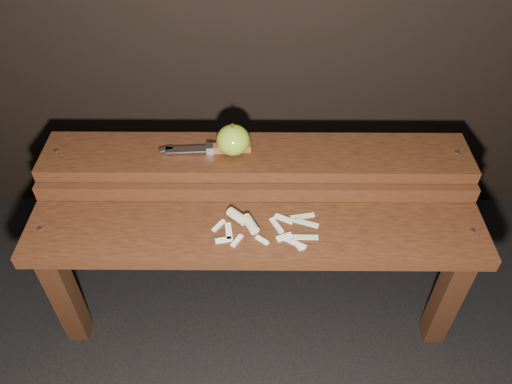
{
  "coord_description": "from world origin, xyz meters",
  "views": [
    {
      "loc": [
        0.01,
        -0.91,
        1.38
      ],
      "look_at": [
        0.0,
        0.06,
        0.45
      ],
      "focal_mm": 35.0,
      "sensor_mm": 36.0,
      "label": 1
    }
  ],
  "objects_px": {
    "knife": "(220,148)",
    "bench_rear_tier": "(256,176)",
    "apple": "(233,140)",
    "bench_front_tier": "(256,250)"
  },
  "relations": [
    {
      "from": "knife",
      "to": "bench_rear_tier",
      "type": "bearing_deg",
      "value": -3.99
    },
    {
      "from": "apple",
      "to": "knife",
      "type": "xyz_separation_m",
      "value": [
        -0.04,
        0.0,
        -0.03
      ]
    },
    {
      "from": "bench_rear_tier",
      "to": "knife",
      "type": "height_order",
      "value": "knife"
    },
    {
      "from": "knife",
      "to": "bench_front_tier",
      "type": "bearing_deg",
      "value": -66.76
    },
    {
      "from": "bench_front_tier",
      "to": "apple",
      "type": "xyz_separation_m",
      "value": [
        -0.06,
        0.23,
        0.19
      ]
    },
    {
      "from": "bench_rear_tier",
      "to": "apple",
      "type": "relative_size",
      "value": 12.66
    },
    {
      "from": "knife",
      "to": "apple",
      "type": "bearing_deg",
      "value": -4.13
    },
    {
      "from": "apple",
      "to": "knife",
      "type": "bearing_deg",
      "value": 175.87
    },
    {
      "from": "bench_front_tier",
      "to": "bench_rear_tier",
      "type": "bearing_deg",
      "value": 90.0
    },
    {
      "from": "bench_rear_tier",
      "to": "knife",
      "type": "relative_size",
      "value": 4.67
    }
  ]
}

